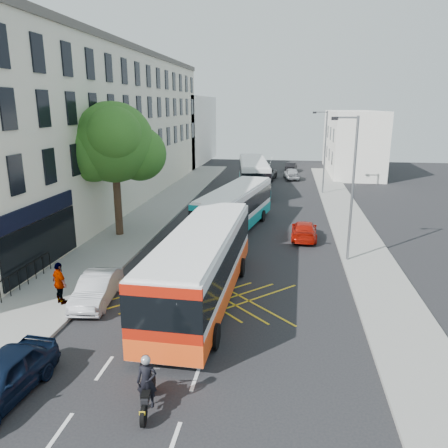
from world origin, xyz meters
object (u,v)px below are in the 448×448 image
at_px(street_tree, 114,143).
at_px(bus_near, 202,264).
at_px(parked_car_silver, 97,289).
at_px(parked_car_blue, 1,378).
at_px(distant_car_grey, 265,174).
at_px(bus_mid, 236,208).
at_px(lamp_far, 324,148).
at_px(lamp_near, 351,182).
at_px(pedestrian_far, 60,283).
at_px(distant_car_silver, 291,173).
at_px(distant_car_dark, 291,167).
at_px(red_hatchback, 304,230).
at_px(bus_far, 253,175).
at_px(motorbike, 147,384).

distance_m(street_tree, bus_near, 12.74).
height_order(street_tree, parked_car_silver, street_tree).
bearing_deg(parked_car_blue, distant_car_grey, 86.86).
distance_m(bus_mid, parked_car_blue, 20.19).
relative_size(lamp_far, bus_mid, 0.71).
bearing_deg(lamp_near, bus_near, -138.88).
xyz_separation_m(lamp_far, bus_near, (-7.12, -26.21, -2.86)).
bearing_deg(parked_car_blue, pedestrian_far, 107.29).
bearing_deg(distant_car_silver, distant_car_grey, 8.60).
xyz_separation_m(street_tree, bus_near, (7.59, -9.18, -4.53)).
height_order(lamp_near, distant_car_silver, lamp_near).
distance_m(parked_car_blue, parked_car_silver, 6.85).
distance_m(bus_mid, distant_car_grey, 22.43).
bearing_deg(street_tree, distant_car_silver, 65.71).
bearing_deg(parked_car_silver, distant_car_dark, 72.24).
distance_m(bus_mid, red_hatchback, 5.11).
bearing_deg(parked_car_blue, distant_car_silver, 82.96).
xyz_separation_m(lamp_near, bus_mid, (-7.02, 5.63, -3.00)).
distance_m(lamp_near, distant_car_grey, 28.95).
bearing_deg(lamp_near, distant_car_dark, 94.81).
bearing_deg(lamp_near, bus_far, 108.72).
relative_size(bus_far, distant_car_grey, 2.42).
relative_size(bus_far, parked_car_blue, 2.88).
bearing_deg(street_tree, distant_car_dark, 70.31).
distance_m(lamp_far, red_hatchback, 16.44).
bearing_deg(motorbike, lamp_far, 70.26).
bearing_deg(lamp_far, motorbike, -102.13).
height_order(lamp_near, distant_car_grey, lamp_near).
bearing_deg(lamp_far, distant_car_grey, 127.33).
bearing_deg(motorbike, distant_car_silver, 76.68).
bearing_deg(parked_car_blue, bus_near, 63.45).
bearing_deg(bus_mid, bus_far, 100.49).
height_order(lamp_far, parked_car_blue, lamp_far).
height_order(lamp_near, parked_car_blue, lamp_near).
distance_m(motorbike, distant_car_dark, 49.63).
bearing_deg(bus_mid, bus_near, -79.79).
distance_m(red_hatchback, pedestrian_far, 16.26).
bearing_deg(bus_near, bus_mid, 91.16).
height_order(red_hatchback, distant_car_silver, distant_car_silver).
height_order(street_tree, distant_car_silver, street_tree).
relative_size(lamp_near, parked_car_silver, 2.00).
bearing_deg(lamp_near, parked_car_blue, -130.19).
relative_size(bus_far, parked_car_silver, 2.99).
height_order(bus_mid, distant_car_grey, bus_mid).
height_order(street_tree, lamp_far, street_tree).
bearing_deg(parked_car_silver, red_hatchback, 43.63).
distance_m(lamp_far, parked_car_silver, 29.84).
bearing_deg(red_hatchback, bus_near, 66.60).
xyz_separation_m(red_hatchback, pedestrian_far, (-10.98, -11.98, 0.51)).
relative_size(bus_near, pedestrian_far, 6.22).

